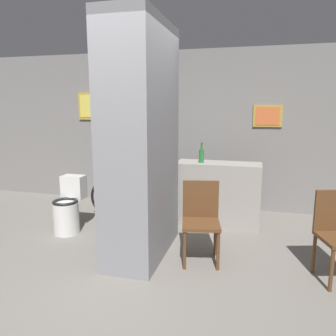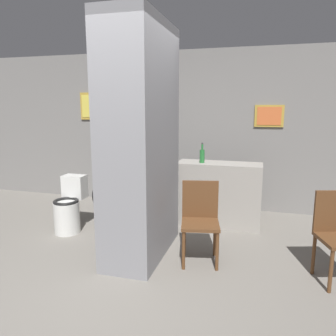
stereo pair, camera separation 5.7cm
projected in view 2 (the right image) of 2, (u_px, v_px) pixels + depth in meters
The scene contains 8 objects.
ground_plane at pixel (112, 276), 3.33m from camera, with size 14.00×14.00×0.00m, color slate.
wall_back at pixel (176, 130), 5.57m from camera, with size 8.00×0.09×2.60m.
pillar_center at pixel (141, 143), 3.65m from camera, with size 0.59×1.25×2.60m.
counter_shelf at pixel (219, 194), 4.72m from camera, with size 1.19×0.44×0.91m.
toilet at pixel (69, 208), 4.48m from camera, with size 0.35×0.51×0.75m.
chair_near_pillar at pixel (200, 217), 3.62m from camera, with size 0.48×0.48×0.88m.
bicycle at pixel (139, 199), 4.94m from camera, with size 1.56×0.42×0.66m.
bottle_tall at pixel (202, 155), 4.63m from camera, with size 0.07×0.07×0.29m.
Camera 2 is at (1.38, -2.79, 1.71)m, focal length 35.00 mm.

